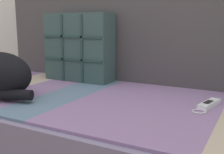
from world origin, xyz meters
name	(u,v)px	position (x,y,z in m)	size (l,w,h in m)	color
couch	(129,145)	(0.00, 0.11, 0.20)	(1.92, 0.88, 0.40)	#3D3838
sofa_backrest	(161,31)	(0.00, 0.48, 0.67)	(1.88, 0.14, 0.53)	#474242
throw_pillow_quilted	(79,47)	(-0.40, 0.33, 0.58)	(0.37, 0.14, 0.36)	#38514C
game_remote_near	(208,105)	(0.31, 0.14, 0.41)	(0.08, 0.19, 0.02)	white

